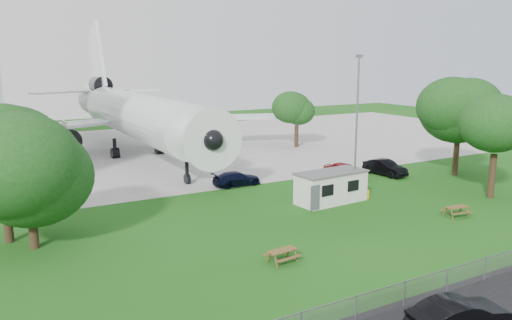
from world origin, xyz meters
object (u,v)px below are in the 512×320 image
car_centre_sedan (460,316)px  site_cabin (331,187)px  picnic_east (456,216)px  airliner (134,113)px  picnic_west (282,262)px

car_centre_sedan → site_cabin: bearing=-12.8°
picnic_east → airliner: bearing=118.9°
site_cabin → picnic_west: size_ratio=3.80×
site_cabin → picnic_east: 9.88m
picnic_east → car_centre_sedan: (-13.74, -11.30, 0.77)m
airliner → site_cabin: size_ratio=6.98×
picnic_west → picnic_east: bearing=-2.9°
airliner → picnic_east: bearing=-69.1°
picnic_west → car_centre_sedan: size_ratio=0.38×
picnic_east → car_centre_sedan: 17.81m
car_centre_sedan → picnic_west: bearing=23.2°
picnic_west → airliner: bearing=80.4°
picnic_west → car_centre_sedan: (2.54, -10.35, 0.77)m
site_cabin → picnic_east: (5.94, -7.78, -1.31)m
airliner → car_centre_sedan: 48.47m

